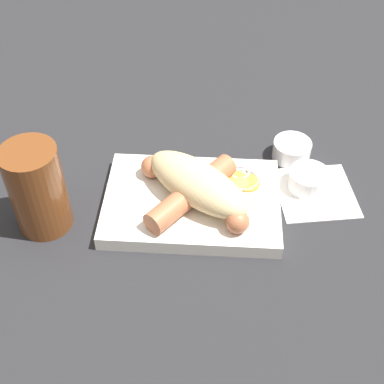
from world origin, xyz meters
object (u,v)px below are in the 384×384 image
(condiment_cup_far, at_px, (292,151))
(drink_glass, at_px, (37,189))
(bread_roll, at_px, (197,186))
(sausage, at_px, (193,193))
(condiment_cup_near, at_px, (308,181))
(food_tray, at_px, (192,203))

(condiment_cup_far, distance_m, drink_glass, 0.37)
(condiment_cup_far, bearing_deg, drink_glass, 24.11)
(bread_roll, height_order, drink_glass, drink_glass)
(sausage, relative_size, condiment_cup_far, 2.65)
(condiment_cup_near, xyz_separation_m, condiment_cup_far, (0.02, -0.06, 0.00))
(sausage, distance_m, drink_glass, 0.20)
(food_tray, bearing_deg, condiment_cup_far, -141.67)
(food_tray, bearing_deg, sausage, 100.76)
(food_tray, bearing_deg, bread_roll, 148.06)
(condiment_cup_far, bearing_deg, food_tray, 38.33)
(sausage, bearing_deg, drink_glass, 9.07)
(bread_roll, distance_m, drink_glass, 0.20)
(food_tray, bearing_deg, condiment_cup_near, -162.87)
(condiment_cup_near, height_order, condiment_cup_far, same)
(bread_roll, height_order, condiment_cup_far, bread_roll)
(food_tray, relative_size, condiment_cup_far, 4.20)
(condiment_cup_near, xyz_separation_m, drink_glass, (0.35, 0.09, 0.05))
(sausage, bearing_deg, condiment_cup_far, -139.83)
(food_tray, xyz_separation_m, drink_glass, (0.19, 0.04, 0.05))
(bread_roll, relative_size, sausage, 1.11)
(bread_roll, distance_m, sausage, 0.01)
(sausage, bearing_deg, bread_roll, -160.22)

